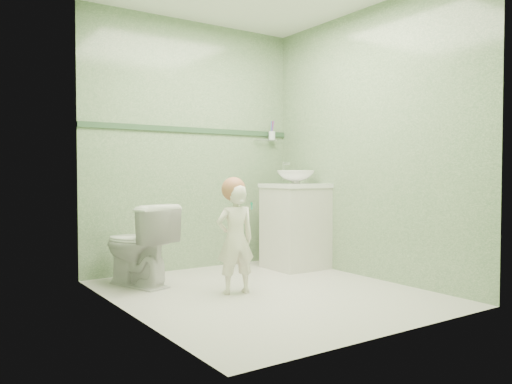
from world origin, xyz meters
TOP-DOWN VIEW (x-y plane):
  - ground at (0.00, 0.00)m, footprint 2.50×2.50m
  - room_shell at (0.00, 0.00)m, footprint 2.50×2.54m
  - trim_stripe at (0.00, 1.24)m, footprint 2.20×0.02m
  - vanity at (0.84, 0.70)m, footprint 0.52×0.50m
  - counter at (0.84, 0.70)m, footprint 0.54×0.52m
  - basin at (0.84, 0.70)m, footprint 0.37×0.37m
  - faucet at (0.84, 0.89)m, footprint 0.03×0.13m
  - cup_holder at (0.89, 1.18)m, footprint 0.26×0.07m
  - toilet at (-0.74, 0.80)m, footprint 0.57×0.75m
  - toddler at (-0.21, 0.12)m, footprint 0.34×0.25m
  - hair_cap at (-0.21, 0.14)m, footprint 0.19×0.19m
  - teal_toothbrush at (-0.16, -0.02)m, footprint 0.11×0.14m

SIDE VIEW (x-z plane):
  - ground at x=0.00m, z-range 0.00..0.00m
  - toilet at x=-0.74m, z-range 0.00..0.68m
  - vanity at x=0.84m, z-range 0.00..0.80m
  - toddler at x=-0.21m, z-range 0.00..0.84m
  - teal_toothbrush at x=-0.16m, z-range 0.65..0.73m
  - hair_cap at x=-0.21m, z-range 0.71..0.90m
  - counter at x=0.84m, z-range 0.79..0.83m
  - basin at x=0.84m, z-range 0.83..0.96m
  - faucet at x=0.84m, z-range 0.88..1.06m
  - room_shell at x=0.00m, z-range 0.00..2.40m
  - cup_holder at x=0.89m, z-range 1.23..1.44m
  - trim_stripe at x=0.00m, z-range 1.33..1.38m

